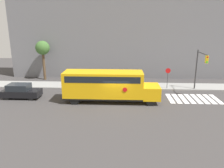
% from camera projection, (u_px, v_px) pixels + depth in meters
% --- Properties ---
extents(ground_plane, '(60.00, 60.00, 0.00)m').
position_uv_depth(ground_plane, '(116.00, 104.00, 22.00)').
color(ground_plane, '#3A3838').
extents(sidewalk_strip, '(44.00, 3.00, 0.15)m').
position_uv_depth(sidewalk_strip, '(118.00, 86.00, 28.24)').
color(sidewalk_strip, gray).
rests_on(sidewalk_strip, ground).
extents(building_backdrop, '(32.00, 4.00, 11.84)m').
position_uv_depth(building_backdrop, '(119.00, 37.00, 32.97)').
color(building_backdrop, slate).
rests_on(building_backdrop, ground).
extents(crosswalk_stripes, '(5.40, 3.20, 0.01)m').
position_uv_depth(crosswalk_stripes, '(193.00, 99.00, 23.53)').
color(crosswalk_stripes, white).
rests_on(crosswalk_stripes, ground).
extents(school_bus, '(9.72, 2.57, 3.14)m').
position_uv_depth(school_bus, '(107.00, 85.00, 22.32)').
color(school_bus, '#EAA80F').
rests_on(school_bus, ground).
extents(parked_car, '(4.05, 1.71, 1.55)m').
position_uv_depth(parked_car, '(21.00, 91.00, 23.62)').
color(parked_car, black).
rests_on(parked_car, ground).
extents(stop_sign, '(0.61, 0.10, 2.67)m').
position_uv_depth(stop_sign, '(168.00, 76.00, 26.48)').
color(stop_sign, '#38383A').
rests_on(stop_sign, ground).
extents(traffic_light, '(0.28, 3.16, 4.90)m').
position_uv_depth(traffic_light, '(200.00, 65.00, 24.91)').
color(traffic_light, '#38383A').
rests_on(traffic_light, ground).
extents(tree_near_sidewalk, '(1.97, 1.97, 5.57)m').
position_uv_depth(tree_near_sidewalk, '(43.00, 49.00, 30.65)').
color(tree_near_sidewalk, brown).
rests_on(tree_near_sidewalk, ground).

